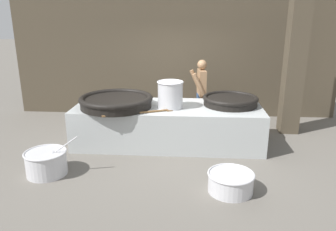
# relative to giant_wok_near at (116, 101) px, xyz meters

# --- Properties ---
(ground_plane) EXTENTS (60.00, 60.00, 0.00)m
(ground_plane) POSITION_rel_giant_wok_near_xyz_m (1.07, 0.15, -0.97)
(ground_plane) COLOR #666059
(back_wall) EXTENTS (8.71, 0.24, 3.26)m
(back_wall) POSITION_rel_giant_wok_near_xyz_m (1.07, 2.42, 0.66)
(back_wall) COLOR #4C4233
(back_wall) RESTS_ON ground_plane
(support_pillar) EXTENTS (0.41, 0.41, 3.26)m
(support_pillar) POSITION_rel_giant_wok_near_xyz_m (3.88, 1.12, 0.66)
(support_pillar) COLOR #4C4233
(support_pillar) RESTS_ON ground_plane
(hearth_platform) EXTENTS (3.94, 1.42, 0.84)m
(hearth_platform) POSITION_rel_giant_wok_near_xyz_m (1.07, 0.15, -0.55)
(hearth_platform) COLOR #B2B7B7
(hearth_platform) RESTS_ON ground_plane
(giant_wok_near) EXTENTS (1.53, 1.53, 0.24)m
(giant_wok_near) POSITION_rel_giant_wok_near_xyz_m (0.00, 0.00, 0.00)
(giant_wok_near) COLOR black
(giant_wok_near) RESTS_ON hearth_platform
(giant_wok_far) EXTENTS (1.17, 1.17, 0.20)m
(giant_wok_far) POSITION_rel_giant_wok_near_xyz_m (2.39, 0.32, -0.02)
(giant_wok_far) COLOR black
(giant_wok_far) RESTS_ON hearth_platform
(stock_pot) EXTENTS (0.55, 0.55, 0.56)m
(stock_pot) POSITION_rel_giant_wok_near_xyz_m (1.13, 0.02, 0.16)
(stock_pot) COLOR silver
(stock_pot) RESTS_ON hearth_platform
(stirring_paddle) EXTENTS (1.32, 0.63, 0.04)m
(stirring_paddle) POSITION_rel_giant_wok_near_xyz_m (0.59, -0.44, -0.11)
(stirring_paddle) COLOR brown
(stirring_paddle) RESTS_ON hearth_platform
(cook) EXTENTS (0.42, 0.64, 1.66)m
(cook) POSITION_rel_giant_wok_near_xyz_m (1.79, 1.36, -0.07)
(cook) COLOR #9E7551
(cook) RESTS_ON ground_plane
(prep_bowl_vegetables) EXTENTS (0.95, 0.73, 0.71)m
(prep_bowl_vegetables) POSITION_rel_giant_wok_near_xyz_m (-0.94, -1.45, -0.73)
(prep_bowl_vegetables) COLOR silver
(prep_bowl_vegetables) RESTS_ON ground_plane
(prep_bowl_meat) EXTENTS (0.74, 0.74, 0.32)m
(prep_bowl_meat) POSITION_rel_giant_wok_near_xyz_m (2.21, -1.82, -0.79)
(prep_bowl_meat) COLOR silver
(prep_bowl_meat) RESTS_ON ground_plane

